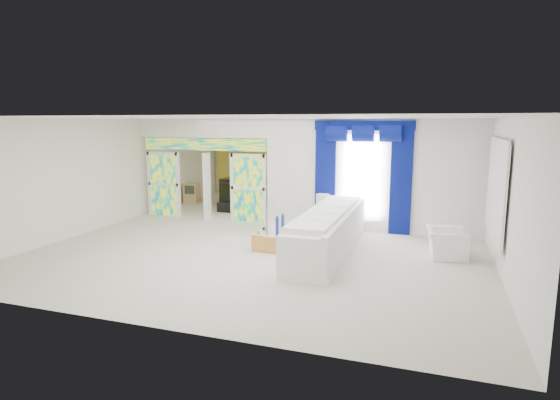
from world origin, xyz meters
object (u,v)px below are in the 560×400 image
(coffee_table, at_px, (277,235))
(grand_piano, at_px, (251,190))
(armchair, at_px, (446,243))
(white_sofa, at_px, (329,233))
(console_table, at_px, (333,223))

(coffee_table, bearing_deg, grand_piano, 118.83)
(coffee_table, height_order, armchair, armchair)
(coffee_table, height_order, grand_piano, grand_piano)
(white_sofa, distance_m, console_table, 2.05)
(white_sofa, xyz_separation_m, armchair, (2.52, 0.41, -0.12))
(console_table, bearing_deg, grand_piano, 139.71)
(armchair, bearing_deg, coffee_table, 85.85)
(coffee_table, relative_size, console_table, 1.44)
(grand_piano, bearing_deg, coffee_table, -58.38)
(white_sofa, height_order, console_table, white_sofa)
(coffee_table, relative_size, grand_piano, 0.91)
(console_table, height_order, grand_piano, grand_piano)
(console_table, relative_size, grand_piano, 0.63)
(console_table, bearing_deg, armchair, -29.35)
(console_table, bearing_deg, white_sofa, -80.74)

